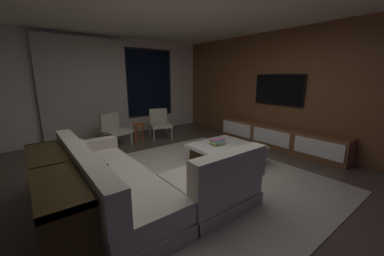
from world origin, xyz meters
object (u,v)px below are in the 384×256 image
(side_stool, at_px, (138,127))
(mounted_tv, at_px, (278,90))
(media_console, at_px, (278,137))
(accent_chair_near_window, at_px, (160,122))
(book_stack_on_coffee_table, at_px, (217,142))
(sectional_couch, at_px, (138,184))
(accent_chair_by_curtain, at_px, (114,128))
(console_table_behind_couch, at_px, (55,193))
(coffee_table, at_px, (226,154))

(side_stool, height_order, mounted_tv, mounted_tv)
(side_stool, distance_m, media_console, 3.45)
(accent_chair_near_window, height_order, media_console, accent_chair_near_window)
(book_stack_on_coffee_table, bearing_deg, sectional_couch, -166.54)
(mounted_tv, bearing_deg, accent_chair_by_curtain, 143.61)
(accent_chair_by_curtain, xyz_separation_m, media_console, (2.99, -2.54, -0.18))
(sectional_couch, distance_m, side_stool, 3.01)
(mounted_tv, relative_size, console_table_behind_couch, 0.59)
(book_stack_on_coffee_table, relative_size, side_stool, 0.63)
(console_table_behind_couch, bearing_deg, mounted_tv, 3.53)
(accent_chair_near_window, relative_size, media_console, 0.25)
(accent_chair_near_window, height_order, mounted_tv, mounted_tv)
(sectional_couch, height_order, coffee_table, sectional_couch)
(accent_chair_near_window, bearing_deg, mounted_tv, -50.48)
(media_console, bearing_deg, coffee_table, 177.56)
(coffee_table, relative_size, side_stool, 2.52)
(book_stack_on_coffee_table, distance_m, mounted_tv, 2.17)
(console_table_behind_couch, bearing_deg, accent_chair_by_curtain, 59.38)
(accent_chair_near_window, height_order, accent_chair_by_curtain, same)
(sectional_couch, distance_m, coffee_table, 1.98)
(book_stack_on_coffee_table, relative_size, console_table_behind_couch, 0.14)
(console_table_behind_couch, bearing_deg, coffee_table, 3.30)
(accent_chair_near_window, relative_size, console_table_behind_couch, 0.37)
(sectional_couch, relative_size, accent_chair_near_window, 3.21)
(accent_chair_by_curtain, bearing_deg, coffee_table, -62.04)
(sectional_couch, relative_size, console_table_behind_couch, 1.19)
(coffee_table, height_order, accent_chair_near_window, accent_chair_near_window)
(accent_chair_by_curtain, xyz_separation_m, mounted_tv, (3.17, -2.34, 0.92))
(book_stack_on_coffee_table, distance_m, console_table_behind_couch, 2.79)
(book_stack_on_coffee_table, bearing_deg, side_stool, 104.66)
(sectional_couch, bearing_deg, mounted_tv, 6.31)
(media_console, bearing_deg, side_stool, 133.38)
(coffee_table, distance_m, book_stack_on_coffee_table, 0.29)
(sectional_couch, xyz_separation_m, side_stool, (1.26, 2.73, 0.08))
(sectional_couch, distance_m, book_stack_on_coffee_table, 1.92)
(media_console, xyz_separation_m, mounted_tv, (0.18, 0.20, 1.10))
(accent_chair_near_window, bearing_deg, coffee_table, -88.80)
(book_stack_on_coffee_table, bearing_deg, coffee_table, -59.31)
(sectional_couch, xyz_separation_m, coffee_table, (1.95, 0.30, -0.10))
(book_stack_on_coffee_table, height_order, console_table_behind_couch, console_table_behind_couch)
(console_table_behind_couch, bearing_deg, media_console, 1.18)
(sectional_couch, bearing_deg, book_stack_on_coffee_table, 13.46)
(book_stack_on_coffee_table, bearing_deg, accent_chair_near_window, 89.06)
(coffee_table, distance_m, side_stool, 2.54)
(accent_chair_by_curtain, distance_m, console_table_behind_couch, 3.06)
(accent_chair_near_window, xyz_separation_m, accent_chair_by_curtain, (-1.26, 0.02, 0.00))
(coffee_table, relative_size, media_console, 0.37)
(accent_chair_by_curtain, relative_size, side_stool, 1.70)
(side_stool, relative_size, console_table_behind_couch, 0.22)
(coffee_table, relative_size, book_stack_on_coffee_table, 3.99)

